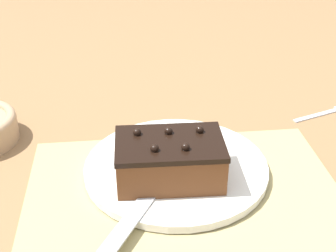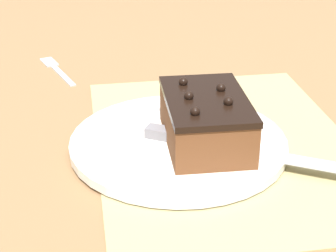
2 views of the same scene
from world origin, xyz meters
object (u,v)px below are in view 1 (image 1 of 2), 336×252
Objects in this scene: cake_plate at (176,167)px; dessert_fork at (332,111)px; chocolate_cake at (170,159)px; serving_knife at (162,175)px.

cake_plate is 1.93× the size of dessert_fork.
serving_knife is (-0.01, -0.00, -0.03)m from chocolate_cake.
dessert_fork is at bearing -120.47° from serving_knife.
serving_knife is 1.58× the size of dessert_fork.
serving_knife is at bearing -171.94° from chocolate_cake.
serving_knife is at bearing -125.94° from cake_plate.
dessert_fork is (0.35, 0.20, -0.02)m from serving_knife.
dessert_fork is at bearing 30.28° from chocolate_cake.
cake_plate is 0.36m from dessert_fork.
chocolate_cake reaches higher than serving_knife.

